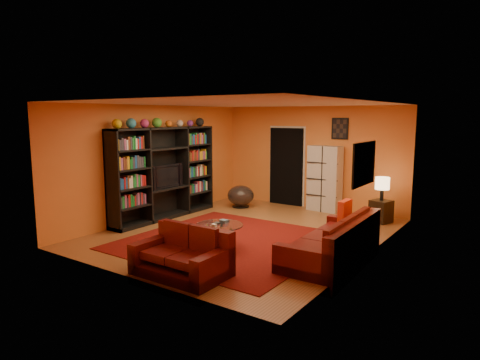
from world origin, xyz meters
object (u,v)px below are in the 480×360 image
Objects in this scene: side_table at (381,211)px; storage_cabinet at (325,179)px; entertainment_unit at (164,173)px; tv at (165,176)px; bowl_chair at (241,196)px; sofa at (337,243)px; coffee_table at (219,227)px; loveseat at (185,255)px; table_lamp at (382,184)px.

storage_cabinet is at bearing 166.34° from side_table.
side_table is (4.27, 2.43, -0.80)m from entertainment_unit.
entertainment_unit is 3.19× the size of tv.
entertainment_unit is 4.33× the size of bowl_chair.
coffee_table is at bearing -163.97° from sofa.
bowl_chair is (0.74, 2.00, -0.69)m from tv.
loveseat is (2.79, -2.42, -0.76)m from entertainment_unit.
entertainment_unit reaches higher than storage_cabinet.
storage_cabinet is 3.25× the size of side_table.
storage_cabinet reaches higher than tv.
entertainment_unit is 2.24m from bowl_chair.
entertainment_unit is at bearing -129.85° from storage_cabinet.
tv is 3.70m from loveseat.
loveseat is at bearing -75.47° from coffee_table.
coffee_table is 3.96m from storage_cabinet.
tv reaches higher than loveseat.
side_table is 0.62m from table_lamp.
table_lamp is (1.82, 3.55, 0.48)m from coffee_table.
table_lamp is (4.27, 2.43, -0.18)m from entertainment_unit.
sofa reaches higher than coffee_table.
table_lamp reaches higher than bowl_chair.
sofa is 2.06m from coffee_table.
tv is 1.10× the size of coffee_table.
tv is at bearing -128.93° from storage_cabinet.
coffee_table is 1.71× the size of side_table.
bowl_chair reaches higher than coffee_table.
loveseat is at bearing -130.98° from tv.
side_table is (1.82, 3.55, -0.14)m from coffee_table.
storage_cabinet is at bearing 166.34° from table_lamp.
tv is (0.05, -0.04, -0.06)m from entertainment_unit.
table_lamp is at bearing 7.66° from bowl_chair.
storage_cabinet is (2.74, 2.80, -0.24)m from entertainment_unit.
entertainment_unit is at bearing -150.38° from side_table.
sofa is at bearing -87.16° from table_lamp.
tv is 1.81× the size of table_lamp.
table_lamp is (4.22, 2.47, -0.12)m from tv.
bowl_chair is at bearing -172.34° from table_lamp.
side_table is (-0.15, 2.92, -0.03)m from sofa.
side_table is at bearing 7.66° from bowl_chair.
bowl_chair reaches higher than side_table.
table_lamp is at bearing 91.00° from sofa.
bowl_chair is at bearing 144.11° from sofa.
bowl_chair is at bearing 118.41° from coffee_table.
entertainment_unit is 3.77m from loveseat.
storage_cabinet is 2.19m from bowl_chair.
sofa is at bearing -95.94° from tv.
entertainment_unit reaches higher than table_lamp.
tv is 0.58× the size of storage_cabinet.
sofa is 2.52m from loveseat.
storage_cabinet is 1.57m from table_lamp.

